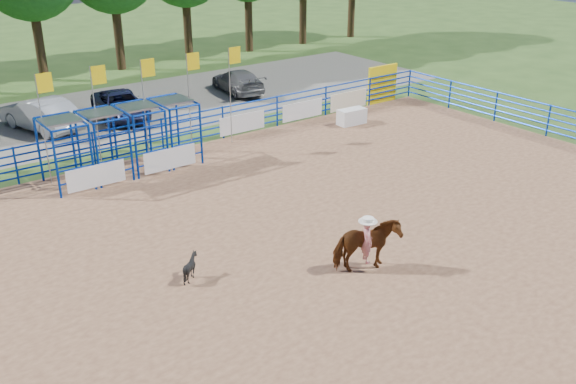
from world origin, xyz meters
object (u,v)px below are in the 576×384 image
(car_b, at_px, (41,114))
(car_d, at_px, (238,81))
(horse_and_rider, at_px, (367,243))
(announcer_table, at_px, (352,117))
(calf, at_px, (190,267))
(car_c, at_px, (121,105))

(car_b, relative_size, car_d, 1.06)
(horse_and_rider, distance_m, car_b, 18.91)
(announcer_table, relative_size, car_b, 0.30)
(calf, xyz_separation_m, car_d, (12.03, 16.37, 0.26))
(calf, relative_size, car_d, 0.17)
(car_b, height_order, car_c, car_b)
(calf, relative_size, car_c, 0.16)
(calf, height_order, car_d, car_d)
(car_d, bearing_deg, car_b, 10.22)
(car_b, bearing_deg, announcer_table, 130.74)
(car_b, bearing_deg, car_d, 165.66)
(announcer_table, bearing_deg, car_d, 97.77)
(announcer_table, distance_m, car_b, 14.66)
(car_c, bearing_deg, car_d, 14.03)
(calf, bearing_deg, car_b, 0.97)
(calf, xyz_separation_m, car_b, (0.94, 16.07, 0.39))
(announcer_table, distance_m, car_d, 8.44)
(calf, distance_m, car_b, 16.10)
(car_c, height_order, car_d, car_c)
(announcer_table, distance_m, car_c, 11.43)
(announcer_table, height_order, car_d, car_d)
(horse_and_rider, bearing_deg, announcer_table, 49.76)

